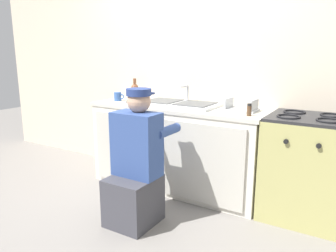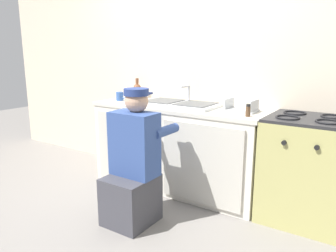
% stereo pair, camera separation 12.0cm
% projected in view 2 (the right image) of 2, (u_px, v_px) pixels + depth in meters
% --- Properties ---
extents(ground_plane, '(12.00, 12.00, 0.00)m').
position_uv_depth(ground_plane, '(162.00, 196.00, 3.21)').
color(ground_plane, gray).
extents(back_wall, '(6.00, 0.10, 2.50)m').
position_uv_depth(back_wall, '(197.00, 65.00, 3.46)').
color(back_wall, beige).
rests_on(back_wall, ground_plane).
extents(counter_cabinet, '(1.76, 0.62, 0.83)m').
position_uv_depth(counter_cabinet, '(178.00, 149.00, 3.36)').
color(counter_cabinet, silver).
rests_on(counter_cabinet, ground_plane).
extents(countertop, '(1.80, 0.62, 0.04)m').
position_uv_depth(countertop, '(179.00, 107.00, 3.27)').
color(countertop, beige).
rests_on(countertop, counter_cabinet).
extents(sink_double_basin, '(0.80, 0.44, 0.19)m').
position_uv_depth(sink_double_basin, '(179.00, 104.00, 3.26)').
color(sink_double_basin, silver).
rests_on(sink_double_basin, countertop).
extents(stove_range, '(0.65, 0.62, 0.89)m').
position_uv_depth(stove_range, '(305.00, 169.00, 2.70)').
color(stove_range, tan).
rests_on(stove_range, ground_plane).
extents(plumber_person, '(0.42, 0.61, 1.10)m').
position_uv_depth(plumber_person, '(133.00, 168.00, 2.66)').
color(plumber_person, '#3F3F47').
rests_on(plumber_person, ground_plane).
extents(coffee_mug, '(0.13, 0.08, 0.09)m').
position_uv_depth(coffee_mug, '(120.00, 96.00, 3.58)').
color(coffee_mug, '#335699').
rests_on(coffee_mug, countertop).
extents(spice_bottle_pepper, '(0.04, 0.04, 0.10)m').
position_uv_depth(spice_bottle_pepper, '(248.00, 111.00, 2.69)').
color(spice_bottle_pepper, '#513823').
rests_on(spice_bottle_pepper, countertop).
extents(vase_decorative, '(0.10, 0.10, 0.23)m').
position_uv_depth(vase_decorative, '(137.00, 91.00, 3.74)').
color(vase_decorative, brown).
rests_on(vase_decorative, countertop).
extents(cell_phone, '(0.07, 0.14, 0.01)m').
position_uv_depth(cell_phone, '(134.00, 101.00, 3.51)').
color(cell_phone, black).
rests_on(cell_phone, countertop).
extents(dish_rack_tray, '(0.28, 0.22, 0.11)m').
position_uv_depth(dish_rack_tray, '(241.00, 109.00, 2.93)').
color(dish_rack_tray, '#B2B7BC').
rests_on(dish_rack_tray, countertop).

